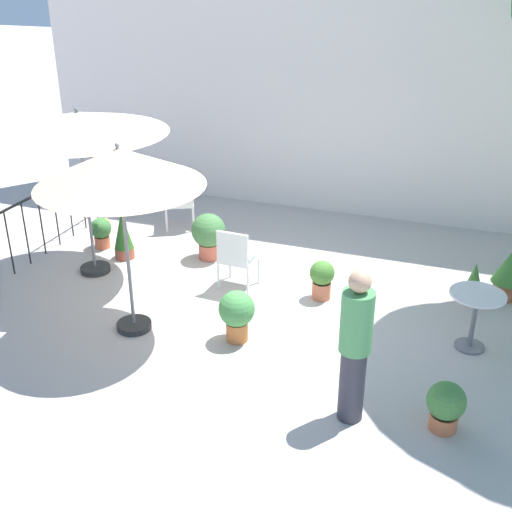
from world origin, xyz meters
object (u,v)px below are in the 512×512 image
(patio_chair_0, at_px, (236,256))
(patio_chair_1, at_px, (179,201))
(patio_umbrella_0, at_px, (78,124))
(potted_plant_6, at_px, (509,273))
(potted_plant_5, at_px, (123,235))
(potted_plant_0, at_px, (446,405))
(patio_umbrella_1, at_px, (119,169))
(cafe_table_0, at_px, (475,311))
(potted_plant_3, at_px, (208,233))
(standing_person, at_px, (355,346))
(potted_plant_2, at_px, (237,313))
(potted_plant_8, at_px, (101,231))
(potted_plant_4, at_px, (322,278))
(potted_plant_7, at_px, (473,283))

(patio_chair_0, distance_m, patio_chair_1, 2.43)
(patio_umbrella_0, height_order, patio_chair_0, patio_umbrella_0)
(patio_umbrella_0, bearing_deg, potted_plant_6, 12.00)
(potted_plant_5, bearing_deg, patio_chair_1, 77.43)
(potted_plant_0, xyz_separation_m, potted_plant_6, (0.56, 3.08, 0.09))
(patio_umbrella_1, bearing_deg, patio_chair_0, 59.71)
(patio_chair_0, height_order, potted_plant_0, patio_chair_0)
(cafe_table_0, bearing_deg, patio_chair_0, 172.17)
(potted_plant_3, bearing_deg, standing_person, -46.11)
(patio_umbrella_0, relative_size, potted_plant_2, 3.73)
(patio_umbrella_0, xyz_separation_m, potted_plant_8, (-0.37, 0.79, -1.94))
(potted_plant_8, bearing_deg, potted_plant_6, 4.05)
(potted_plant_4, bearing_deg, potted_plant_3, 161.53)
(patio_chair_1, xyz_separation_m, potted_plant_3, (0.95, -0.92, -0.10))
(potted_plant_3, bearing_deg, patio_umbrella_1, -91.62)
(patio_umbrella_1, height_order, patio_chair_1, patio_umbrella_1)
(patio_umbrella_0, distance_m, patio_chair_0, 2.79)
(cafe_table_0, xyz_separation_m, potted_plant_4, (-2.00, 0.58, -0.20))
(potted_plant_3, bearing_deg, patio_umbrella_0, -144.70)
(potted_plant_0, bearing_deg, patio_chair_1, 141.49)
(cafe_table_0, height_order, potted_plant_8, cafe_table_0)
(potted_plant_0, distance_m, potted_plant_2, 2.66)
(patio_umbrella_1, relative_size, patio_chair_0, 2.66)
(potted_plant_4, height_order, potted_plant_6, potted_plant_6)
(potted_plant_0, relative_size, potted_plant_6, 0.76)
(potted_plant_6, bearing_deg, potted_plant_7, -143.76)
(potted_plant_5, xyz_separation_m, potted_plant_7, (5.17, 0.34, -0.08))
(patio_chair_1, relative_size, potted_plant_0, 1.65)
(patio_umbrella_1, bearing_deg, potted_plant_2, 8.27)
(cafe_table_0, height_order, standing_person, standing_person)
(potted_plant_7, bearing_deg, potted_plant_5, -176.20)
(potted_plant_0, relative_size, standing_person, 0.32)
(cafe_table_0, distance_m, patio_chair_1, 5.37)
(patio_chair_1, relative_size, potted_plant_5, 1.15)
(patio_umbrella_1, relative_size, potted_plant_3, 3.28)
(potted_plant_6, distance_m, potted_plant_8, 6.16)
(patio_umbrella_1, relative_size, potted_plant_7, 4.01)
(potted_plant_8, bearing_deg, patio_umbrella_1, -49.50)
(potted_plant_6, distance_m, standing_person, 3.57)
(cafe_table_0, distance_m, potted_plant_2, 2.82)
(patio_umbrella_0, bearing_deg, potted_plant_3, 35.30)
(patio_chair_1, height_order, potted_plant_4, patio_chair_1)
(potted_plant_6, bearing_deg, potted_plant_2, -143.86)
(potted_plant_0, xyz_separation_m, potted_plant_2, (-2.53, 0.82, 0.09))
(potted_plant_5, bearing_deg, potted_plant_4, -3.95)
(cafe_table_0, distance_m, potted_plant_7, 1.17)
(potted_plant_3, bearing_deg, potted_plant_7, -1.35)
(potted_plant_8, bearing_deg, potted_plant_2, -30.86)
(potted_plant_0, xyz_separation_m, potted_plant_8, (-5.58, 2.65, -0.01))
(potted_plant_0, bearing_deg, potted_plant_5, 154.36)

